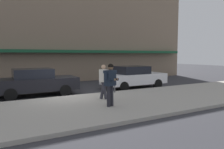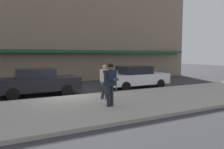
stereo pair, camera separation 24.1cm
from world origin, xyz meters
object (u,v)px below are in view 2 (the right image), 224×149
parked_sedan_mid (38,82)px  pedestrian_in_light_coat (104,80)px  parked_sedan_far (136,77)px  parking_meter (116,78)px  man_texting_on_phone (110,80)px

parked_sedan_mid → pedestrian_in_light_coat: pedestrian_in_light_coat is taller
parked_sedan_far → parking_meter: size_ratio=3.55×
pedestrian_in_light_coat → parking_meter: (1.43, 1.38, -0.14)m
pedestrian_in_light_coat → parking_meter: 1.99m
parked_sedan_far → parked_sedan_mid: bearing=176.6°
parked_sedan_far → pedestrian_in_light_coat: 4.81m
parked_sedan_far → pedestrian_in_light_coat: bearing=-142.8°
parked_sedan_far → man_texting_on_phone: 6.13m
parked_sedan_mid → parked_sedan_far: size_ratio=1.00×
parked_sedan_mid → man_texting_on_phone: size_ratio=2.51×
parked_sedan_far → man_texting_on_phone: (-4.26, -4.38, 0.46)m
man_texting_on_phone → pedestrian_in_light_coat: bearing=73.5°
parked_sedan_far → man_texting_on_phone: man_texting_on_phone is taller
man_texting_on_phone → pedestrian_in_light_coat: (0.44, 1.48, -0.14)m
man_texting_on_phone → parking_meter: 3.43m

